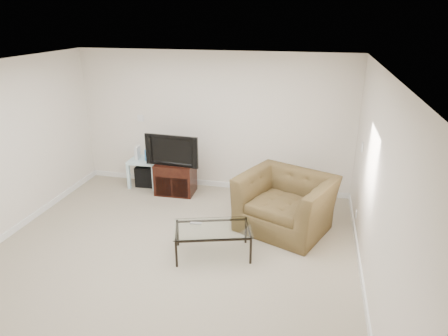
% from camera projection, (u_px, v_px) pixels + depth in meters
% --- Properties ---
extents(floor, '(5.00, 5.00, 0.00)m').
position_uv_depth(floor, '(168.00, 259.00, 5.36)').
color(floor, tan).
rests_on(floor, ground).
extents(ceiling, '(5.00, 5.00, 0.00)m').
position_uv_depth(ceiling, '(156.00, 69.00, 4.45)').
color(ceiling, white).
rests_on(ceiling, ground).
extents(wall_back, '(5.00, 0.02, 2.50)m').
position_uv_depth(wall_back, '(213.00, 122.00, 7.18)').
color(wall_back, silver).
rests_on(wall_back, ground).
extents(wall_right, '(0.02, 5.00, 2.50)m').
position_uv_depth(wall_right, '(377.00, 191.00, 4.38)').
color(wall_right, silver).
rests_on(wall_right, ground).
extents(plate_back, '(0.12, 0.02, 0.12)m').
position_uv_depth(plate_back, '(141.00, 118.00, 7.46)').
color(plate_back, white).
rests_on(plate_back, wall_back).
extents(plate_right_switch, '(0.02, 0.09, 0.13)m').
position_uv_depth(plate_right_switch, '(362.00, 147.00, 5.84)').
color(plate_right_switch, white).
rests_on(plate_right_switch, wall_right).
extents(plate_right_outlet, '(0.02, 0.08, 0.12)m').
position_uv_depth(plate_right_outlet, '(356.00, 214.00, 5.91)').
color(plate_right_outlet, white).
rests_on(plate_right_outlet, wall_right).
extents(tv_stand, '(0.70, 0.49, 0.57)m').
position_uv_depth(tv_stand, '(176.00, 178.00, 7.24)').
color(tv_stand, black).
rests_on(tv_stand, floor).
extents(dvd_player, '(0.40, 0.29, 0.05)m').
position_uv_depth(dvd_player, '(174.00, 169.00, 7.14)').
color(dvd_player, black).
rests_on(dvd_player, tv_stand).
extents(television, '(0.91, 0.23, 0.56)m').
position_uv_depth(television, '(174.00, 149.00, 7.01)').
color(television, black).
rests_on(television, tv_stand).
extents(side_table, '(0.56, 0.56, 0.52)m').
position_uv_depth(side_table, '(146.00, 172.00, 7.60)').
color(side_table, '#A6BDCA').
rests_on(side_table, floor).
extents(subwoofer, '(0.42, 0.42, 0.40)m').
position_uv_depth(subwoofer, '(148.00, 175.00, 7.64)').
color(subwoofer, black).
rests_on(subwoofer, floor).
extents(game_console, '(0.07, 0.18, 0.24)m').
position_uv_depth(game_console, '(138.00, 153.00, 7.47)').
color(game_console, white).
rests_on(game_console, side_table).
extents(game_case, '(0.06, 0.16, 0.21)m').
position_uv_depth(game_case, '(148.00, 154.00, 7.44)').
color(game_case, '#337FCC').
rests_on(game_case, side_table).
extents(recliner, '(1.51, 1.27, 1.13)m').
position_uv_depth(recliner, '(286.00, 194.00, 5.94)').
color(recliner, '#503122').
rests_on(recliner, floor).
extents(coffee_table, '(1.16, 0.87, 0.41)m').
position_uv_depth(coffee_table, '(213.00, 241.00, 5.39)').
color(coffee_table, black).
rests_on(coffee_table, floor).
extents(remote, '(0.17, 0.07, 0.02)m').
position_uv_depth(remote, '(196.00, 223.00, 5.42)').
color(remote, '#B2B2B7').
rests_on(remote, coffee_table).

